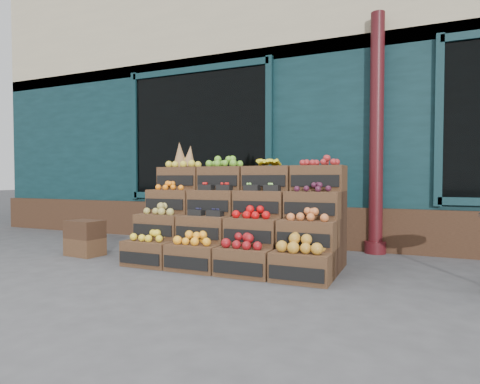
% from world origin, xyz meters
% --- Properties ---
extents(ground, '(60.00, 60.00, 0.00)m').
position_xyz_m(ground, '(0.00, 0.00, 0.00)').
color(ground, '#424245').
rests_on(ground, ground).
extents(shop_facade, '(12.00, 6.24, 4.80)m').
position_xyz_m(shop_facade, '(0.00, 5.11, 2.40)').
color(shop_facade, '#0C272B').
rests_on(shop_facade, ground).
extents(crate_display, '(2.38, 1.16, 1.49)m').
position_xyz_m(crate_display, '(-0.24, 0.71, 0.46)').
color(crate_display, '#472E1C').
rests_on(crate_display, ground).
extents(spare_crates, '(0.49, 0.37, 0.46)m').
position_xyz_m(spare_crates, '(-2.27, 0.37, 0.23)').
color(spare_crates, '#472E1C').
rests_on(spare_crates, ground).
extents(shopkeeper, '(0.70, 0.46, 1.90)m').
position_xyz_m(shopkeeper, '(-1.99, 2.69, 0.95)').
color(shopkeeper, '#1B6023').
rests_on(shopkeeper, ground).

